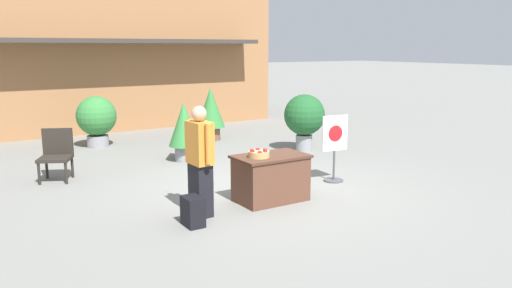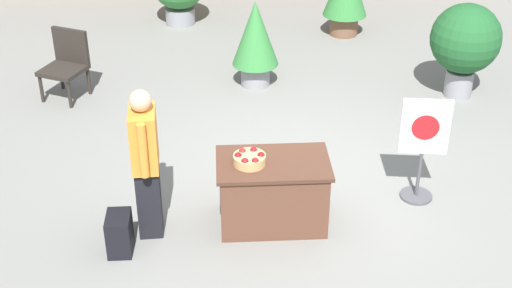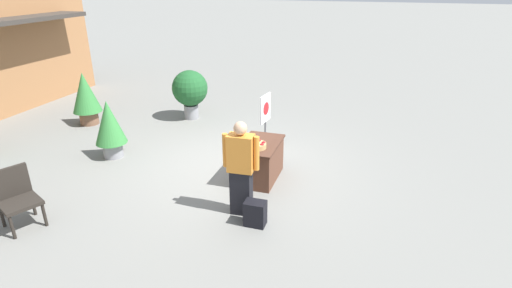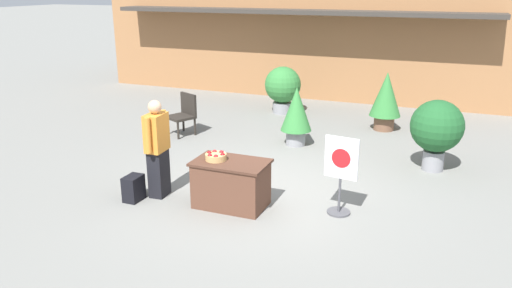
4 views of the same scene
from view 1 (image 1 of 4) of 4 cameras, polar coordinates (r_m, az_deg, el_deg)
name	(u,v)px [view 1 (image 1 of 4)]	position (r m, az deg, el deg)	size (l,w,h in m)	color
ground_plane	(263,187)	(8.94, 0.83, -4.90)	(120.00, 120.00, 0.00)	slate
storefront_building	(53,58)	(16.54, -22.22, 9.05)	(13.16, 4.79, 4.22)	#9E6B42
display_table	(271,178)	(8.06, 1.69, -3.89)	(1.17, 0.73, 0.75)	brown
apple_basket	(259,154)	(7.81, 0.33, -1.12)	(0.33, 0.33, 0.13)	tan
person_visitor	(200,161)	(7.28, -6.41, -1.94)	(0.28, 0.61, 1.63)	black
backpack	(193,211)	(7.04, -7.23, -7.65)	(0.24, 0.34, 0.42)	black
poster_board	(335,147)	(9.27, 8.96, -0.34)	(0.52, 0.36, 1.23)	#4C4C51
patio_chair	(56,152)	(10.01, -21.85, -0.89)	(0.73, 0.73, 0.96)	#28231E
potted_plant_far_right	(211,111)	(13.32, -5.20, 3.83)	(0.74, 0.74, 1.41)	brown
potted_plant_near_right	(184,128)	(10.92, -8.23, 1.85)	(0.67, 0.67, 1.29)	gray
potted_plant_far_left	(96,118)	(12.97, -17.77, 2.86)	(0.98, 0.98, 1.27)	gray
potted_plant_near_left	(304,116)	(11.94, 5.55, 3.15)	(0.98, 0.98, 1.36)	gray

